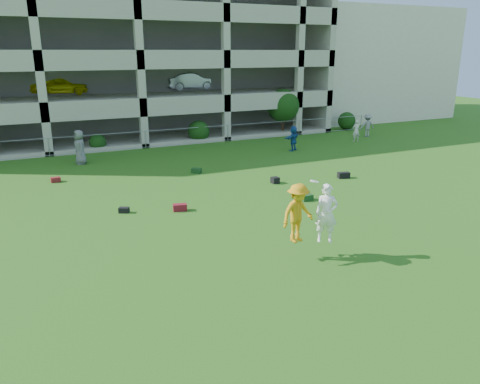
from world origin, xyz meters
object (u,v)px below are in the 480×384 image
bystander_f (367,125)px  frisbee_contest (306,213)px  bystander_e (356,131)px  parking_garage (114,54)px  bystander_c (80,147)px  crate_d (275,180)px  stucco_building (345,64)px  bystander_d (293,138)px

bystander_f → frisbee_contest: (-16.19, -16.37, 0.64)m
bystander_f → frisbee_contest: bearing=57.8°
bystander_e → parking_garage: bearing=-35.3°
bystander_c → parking_garage: bearing=151.5°
crate_d → bystander_f: bearing=33.5°
parking_garage → bystander_c: bearing=-111.3°
bystander_f → parking_garage: parking_garage is taller
parking_garage → crate_d: bearing=-79.8°
frisbee_contest → crate_d: bearing=66.5°
bystander_c → parking_garage: (4.50, 11.55, 5.03)m
stucco_building → bystander_c: stucco_building is taller
crate_d → frisbee_contest: bearing=-113.5°
bystander_d → bystander_f: size_ratio=0.95×
bystander_c → frisbee_contest: size_ratio=0.98×
bystander_c → bystander_d: bystander_c is taller
crate_d → bystander_c: bearing=134.0°
bystander_c → bystander_f: bearing=83.0°
stucco_building → crate_d: (-19.44, -20.19, -4.85)m
bystander_c → crate_d: 11.63m
bystander_f → frisbee_contest: frisbee_contest is taller
parking_garage → bystander_e: bearing=-42.1°
stucco_building → crate_d: bearing=-133.9°
frisbee_contest → stucco_building: bearing=50.9°
bystander_e → bystander_f: bearing=-141.1°
stucco_building → bystander_d: size_ratio=9.88×
bystander_d → frisbee_contest: (-8.39, -14.30, 0.68)m
bystander_d → parking_garage: bearing=-86.2°
bystander_d → crate_d: (-4.93, -6.36, -0.66)m
crate_d → parking_garage: 21.04m
bystander_c → frisbee_contest: bearing=8.5°
bystander_d → bystander_e: bearing=159.1°
bystander_f → stucco_building: bearing=-107.2°
stucco_building → parking_garage: bearing=-179.3°
frisbee_contest → parking_garage: bearing=90.2°
stucco_building → bystander_d: (-14.50, -13.84, -4.19)m
bystander_d → frisbee_contest: bearing=31.3°
stucco_building → crate_d: 28.44m
bystander_e → bystander_f: (2.11, 1.33, 0.07)m
stucco_building → bystander_f: bearing=-119.7°
bystander_c → crate_d: (8.06, -8.35, -0.83)m
bystander_f → crate_d: 15.28m
crate_d → frisbee_contest: (-3.46, -7.95, 1.34)m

